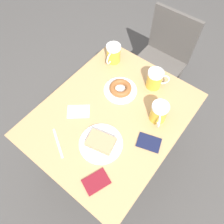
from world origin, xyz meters
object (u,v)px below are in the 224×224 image
object	(u,v)px
chair	(164,54)
fork	(58,143)
plate_with_cake	(101,143)
napkin_folded	(78,111)
passport_near_edge	(96,182)
passport_far_edge	(149,142)
beer_mug_right	(113,54)
plate_with_donut	(120,89)
beer_mug_left	(155,79)
beer_mug_center	(159,113)

from	to	relation	value
chair	fork	bearing A→B (deg)	-90.80
plate_with_cake	fork	world-z (taller)	plate_with_cake
napkin_folded	passport_near_edge	world-z (taller)	passport_near_edge
napkin_folded	passport_far_edge	bearing A→B (deg)	11.86
passport_near_edge	napkin_folded	bearing A→B (deg)	144.73
beer_mug_right	fork	size ratio (longest dim) A/B	0.84
plate_with_cake	fork	size ratio (longest dim) A/B	1.43
passport_far_edge	plate_with_cake	bearing A→B (deg)	-140.46
plate_with_donut	beer_mug_left	xyz separation A→B (m)	(0.14, 0.16, 0.04)
fork	passport_far_edge	xyz separation A→B (m)	(0.39, 0.31, 0.00)
chair	plate_with_donut	size ratio (longest dim) A/B	4.20
napkin_folded	passport_far_edge	world-z (taller)	passport_far_edge
beer_mug_left	passport_near_edge	xyz separation A→B (m)	(0.10, -0.69, -0.06)
chair	napkin_folded	world-z (taller)	chair
napkin_folded	passport_near_edge	xyz separation A→B (m)	(0.35, -0.25, 0.00)
plate_with_cake	beer_mug_right	world-z (taller)	beer_mug_right
beer_mug_left	passport_near_edge	distance (m)	0.70
beer_mug_left	fork	size ratio (longest dim) A/B	0.76
napkin_folded	passport_near_edge	bearing A→B (deg)	-35.27
fork	passport_far_edge	bearing A→B (deg)	38.54
plate_with_donut	napkin_folded	bearing A→B (deg)	-110.35
fork	passport_near_edge	distance (m)	0.30
beer_mug_center	passport_far_edge	bearing A→B (deg)	-73.26
beer_mug_left	napkin_folded	xyz separation A→B (m)	(-0.24, -0.44, -0.06)
chair	plate_with_donut	bearing A→B (deg)	-86.72
plate_with_donut	beer_mug_right	world-z (taller)	beer_mug_right
beer_mug_center	napkin_folded	world-z (taller)	beer_mug_center
beer_mug_center	beer_mug_right	bearing A→B (deg)	157.17
napkin_folded	fork	bearing A→B (deg)	-77.26
beer_mug_center	beer_mug_right	size ratio (longest dim) A/B	0.93
chair	passport_far_edge	world-z (taller)	chair
napkin_folded	fork	xyz separation A→B (m)	(0.05, -0.22, -0.00)
beer_mug_left	fork	world-z (taller)	beer_mug_left
chair	fork	world-z (taller)	chair
beer_mug_right	passport_far_edge	bearing A→B (deg)	-34.31
chair	passport_near_edge	size ratio (longest dim) A/B	5.85
napkin_folded	fork	world-z (taller)	same
plate_with_donut	napkin_folded	xyz separation A→B (m)	(-0.10, -0.28, -0.02)
chair	beer_mug_center	world-z (taller)	beer_mug_center
fork	passport_far_edge	size ratio (longest dim) A/B	1.13
chair	napkin_folded	xyz separation A→B (m)	(-0.06, -0.97, 0.24)
plate_with_cake	plate_with_donut	bearing A→B (deg)	110.77
chair	beer_mug_center	distance (m)	0.85
plate_with_donut	chair	bearing A→B (deg)	93.62
passport_near_edge	passport_far_edge	distance (m)	0.35
plate_with_cake	beer_mug_center	distance (m)	0.36
plate_with_donut	passport_far_edge	size ratio (longest dim) A/B	1.41
plate_with_donut	beer_mug_left	distance (m)	0.22
plate_with_cake	napkin_folded	distance (m)	0.25
plate_with_cake	passport_far_edge	size ratio (longest dim) A/B	1.62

